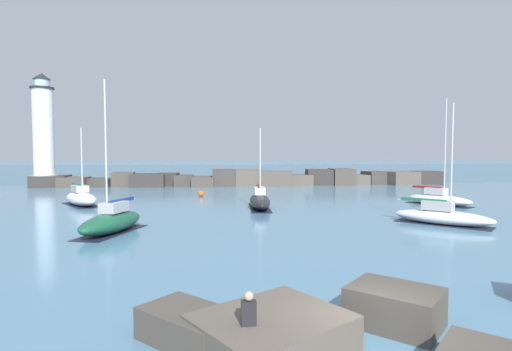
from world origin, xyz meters
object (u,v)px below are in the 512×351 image
object	(u,v)px
mooring_buoy_orange_near	(201,194)
sailboat_moored_3	(442,216)
sailboat_moored_1	(81,198)
sailboat_moored_4	(439,199)
person_on_rocks	(249,323)
lighthouse	(43,137)
sailboat_moored_2	(112,221)
sailboat_moored_0	(260,200)

from	to	relation	value
mooring_buoy_orange_near	sailboat_moored_3	bearing A→B (deg)	-48.62
sailboat_moored_1	mooring_buoy_orange_near	size ratio (longest dim) A/B	8.19
sailboat_moored_4	person_on_rocks	bearing A→B (deg)	-127.12
sailboat_moored_1	sailboat_moored_3	size ratio (longest dim) A/B	0.87
mooring_buoy_orange_near	sailboat_moored_4	bearing A→B (deg)	-22.90
lighthouse	sailboat_moored_1	distance (m)	26.44
mooring_buoy_orange_near	sailboat_moored_1	bearing A→B (deg)	-149.30
sailboat_moored_1	sailboat_moored_4	xyz separation A→B (m)	(34.53, -3.16, -0.10)
sailboat_moored_4	mooring_buoy_orange_near	size ratio (longest dim) A/B	11.37
sailboat_moored_3	sailboat_moored_4	size ratio (longest dim) A/B	0.82
sailboat_moored_2	sailboat_moored_3	distance (m)	22.43
sailboat_moored_2	sailboat_moored_3	bearing A→B (deg)	1.89
sailboat_moored_0	mooring_buoy_orange_near	distance (m)	11.82
sailboat_moored_3	mooring_buoy_orange_near	xyz separation A→B (m)	(-17.61, 19.98, -0.25)
sailboat_moored_3	sailboat_moored_2	bearing A→B (deg)	-178.11
lighthouse	mooring_buoy_orange_near	xyz separation A→B (m)	(23.72, -15.64, -7.09)
sailboat_moored_4	person_on_rocks	distance (m)	34.40
lighthouse	sailboat_moored_1	xyz separation A→B (m)	(12.47, -22.32, -6.72)
sailboat_moored_2	sailboat_moored_4	world-z (taller)	sailboat_moored_4
sailboat_moored_1	sailboat_moored_3	xyz separation A→B (m)	(28.85, -13.30, -0.12)
sailboat_moored_0	sailboat_moored_1	xyz separation A→B (m)	(-16.96, 3.67, 0.02)
sailboat_moored_0	sailboat_moored_4	distance (m)	17.58
mooring_buoy_orange_near	person_on_rocks	bearing A→B (deg)	-86.12
sailboat_moored_2	sailboat_moored_4	bearing A→B (deg)	21.18
lighthouse	sailboat_moored_4	xyz separation A→B (m)	(47.01, -25.48, -6.83)
mooring_buoy_orange_near	sailboat_moored_2	bearing A→B (deg)	-103.07
lighthouse	sailboat_moored_3	world-z (taller)	lighthouse
sailboat_moored_3	lighthouse	bearing A→B (deg)	139.24
sailboat_moored_2	person_on_rocks	xyz separation A→B (m)	(7.34, -16.54, 0.24)
sailboat_moored_3	person_on_rocks	world-z (taller)	sailboat_moored_3
lighthouse	person_on_rocks	size ratio (longest dim) A/B	9.62
sailboat_moored_2	mooring_buoy_orange_near	world-z (taller)	sailboat_moored_2
lighthouse	sailboat_moored_0	distance (m)	39.84
sailboat_moored_1	person_on_rocks	world-z (taller)	sailboat_moored_1
sailboat_moored_1	sailboat_moored_4	size ratio (longest dim) A/B	0.72
lighthouse	sailboat_moored_0	world-z (taller)	lighthouse
sailboat_moored_4	mooring_buoy_orange_near	bearing A→B (deg)	157.10
sailboat_moored_4	sailboat_moored_1	bearing A→B (deg)	174.78
person_on_rocks	lighthouse	bearing A→B (deg)	116.39
sailboat_moored_2	sailboat_moored_4	distance (m)	30.13
lighthouse	person_on_rocks	distance (m)	59.41
mooring_buoy_orange_near	person_on_rocks	distance (m)	37.35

